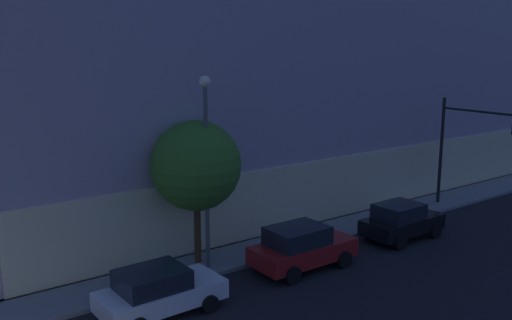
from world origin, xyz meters
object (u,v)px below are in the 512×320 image
object	(u,v)px
car_white	(159,291)
car_black	(401,221)
car_red	(301,247)
sidewalk_tree	(196,166)
street_lamp_sidewalk	(206,149)
traffic_light_far_corner	(469,137)
modern_building	(214,56)

from	to	relation	value
car_white	car_black	distance (m)	12.44
car_red	car_black	size ratio (longest dim) A/B	1.07
sidewalk_tree	car_white	bearing A→B (deg)	-138.28
street_lamp_sidewalk	traffic_light_far_corner	bearing A→B (deg)	-4.61
car_black	modern_building	bearing A→B (deg)	89.24
car_black	car_white	bearing A→B (deg)	-179.74
traffic_light_far_corner	sidewalk_tree	size ratio (longest dim) A/B	1.01
traffic_light_far_corner	street_lamp_sidewalk	bearing A→B (deg)	175.39
traffic_light_far_corner	modern_building	bearing A→B (deg)	111.02
modern_building	sidewalk_tree	size ratio (longest dim) A/B	6.41
modern_building	traffic_light_far_corner	distance (m)	17.11
modern_building	car_red	xyz separation A→B (m)	(-6.27, -16.30, -7.20)
traffic_light_far_corner	car_red	xyz separation A→B (m)	(-12.24, -0.77, -3.17)
traffic_light_far_corner	car_red	world-z (taller)	traffic_light_far_corner
modern_building	sidewalk_tree	bearing A→B (deg)	-124.92
sidewalk_tree	car_white	world-z (taller)	sidewalk_tree
street_lamp_sidewalk	car_red	xyz separation A→B (m)	(3.15, -2.01, -4.03)
modern_building	car_black	distance (m)	17.89
modern_building	car_white	world-z (taller)	modern_building
modern_building	car_black	size ratio (longest dim) A/B	9.19
street_lamp_sidewalk	car_black	size ratio (longest dim) A/B	1.86
traffic_light_far_corner	car_red	size ratio (longest dim) A/B	1.35
modern_building	car_white	size ratio (longest dim) A/B	8.86
sidewalk_tree	street_lamp_sidewalk	bearing A→B (deg)	-86.75
car_white	traffic_light_far_corner	bearing A→B (deg)	2.71
car_red	car_black	bearing A→B (deg)	-0.49
modern_building	car_red	world-z (taller)	modern_building
car_red	car_white	bearing A→B (deg)	-179.03
sidewalk_tree	car_black	xyz separation A→B (m)	(9.25, -2.79, -3.31)
car_black	traffic_light_far_corner	bearing A→B (deg)	7.61
modern_building	traffic_light_far_corner	world-z (taller)	modern_building
street_lamp_sidewalk	car_red	distance (m)	5.50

